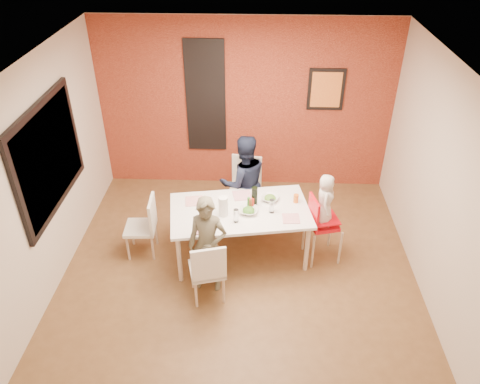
{
  "coord_description": "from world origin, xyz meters",
  "views": [
    {
      "loc": [
        0.2,
        -4.46,
        4.18
      ],
      "look_at": [
        0.0,
        0.3,
        1.05
      ],
      "focal_mm": 35.0,
      "sensor_mm": 36.0,
      "label": 1
    }
  ],
  "objects_px": {
    "chair_near": "(208,269)",
    "toddler": "(325,200)",
    "child_near": "(208,245)",
    "wine_bottle": "(254,197)",
    "chair_left": "(146,223)",
    "chair_far": "(245,184)",
    "dining_table": "(240,214)",
    "paper_towel_roll": "(223,206)",
    "child_far": "(244,182)",
    "high_chair": "(321,222)"
  },
  "relations": [
    {
      "from": "chair_far",
      "to": "child_near",
      "type": "relative_size",
      "value": 0.73
    },
    {
      "from": "dining_table",
      "to": "wine_bottle",
      "type": "bearing_deg",
      "value": 22.81
    },
    {
      "from": "child_near",
      "to": "toddler",
      "type": "distance_m",
      "value": 1.56
    },
    {
      "from": "high_chair",
      "to": "chair_left",
      "type": "bearing_deg",
      "value": 75.7
    },
    {
      "from": "chair_near",
      "to": "wine_bottle",
      "type": "bearing_deg",
      "value": -133.99
    },
    {
      "from": "dining_table",
      "to": "child_near",
      "type": "bearing_deg",
      "value": -120.17
    },
    {
      "from": "toddler",
      "to": "chair_far",
      "type": "bearing_deg",
      "value": 53.83
    },
    {
      "from": "chair_near",
      "to": "child_near",
      "type": "distance_m",
      "value": 0.29
    },
    {
      "from": "child_near",
      "to": "child_far",
      "type": "xyz_separation_m",
      "value": [
        0.38,
        1.3,
        0.07
      ]
    },
    {
      "from": "dining_table",
      "to": "child_near",
      "type": "height_order",
      "value": "child_near"
    },
    {
      "from": "high_chair",
      "to": "toddler",
      "type": "bearing_deg",
      "value": -79.11
    },
    {
      "from": "child_far",
      "to": "wine_bottle",
      "type": "xyz_separation_m",
      "value": [
        0.16,
        -0.61,
        0.17
      ]
    },
    {
      "from": "chair_far",
      "to": "paper_towel_roll",
      "type": "relative_size",
      "value": 3.56
    },
    {
      "from": "chair_left",
      "to": "child_near",
      "type": "xyz_separation_m",
      "value": [
        0.88,
        -0.61,
        0.17
      ]
    },
    {
      "from": "chair_near",
      "to": "high_chair",
      "type": "distance_m",
      "value": 1.61
    },
    {
      "from": "toddler",
      "to": "dining_table",
      "type": "bearing_deg",
      "value": 96.04
    },
    {
      "from": "chair_near",
      "to": "chair_left",
      "type": "distance_m",
      "value": 1.23
    },
    {
      "from": "dining_table",
      "to": "high_chair",
      "type": "xyz_separation_m",
      "value": [
        1.04,
        -0.02,
        -0.09
      ]
    },
    {
      "from": "chair_left",
      "to": "high_chair",
      "type": "height_order",
      "value": "high_chair"
    },
    {
      "from": "chair_left",
      "to": "paper_towel_roll",
      "type": "bearing_deg",
      "value": 80.43
    },
    {
      "from": "chair_left",
      "to": "high_chair",
      "type": "relative_size",
      "value": 0.9
    },
    {
      "from": "chair_near",
      "to": "child_near",
      "type": "bearing_deg",
      "value": -99.96
    },
    {
      "from": "child_near",
      "to": "paper_towel_roll",
      "type": "distance_m",
      "value": 0.56
    },
    {
      "from": "dining_table",
      "to": "toddler",
      "type": "xyz_separation_m",
      "value": [
        1.06,
        -0.01,
        0.25
      ]
    },
    {
      "from": "dining_table",
      "to": "chair_far",
      "type": "bearing_deg",
      "value": 87.67
    },
    {
      "from": "high_chair",
      "to": "chair_near",
      "type": "bearing_deg",
      "value": 107.16
    },
    {
      "from": "chair_far",
      "to": "wine_bottle",
      "type": "bearing_deg",
      "value": -70.95
    },
    {
      "from": "child_far",
      "to": "child_near",
      "type": "bearing_deg",
      "value": 56.93
    },
    {
      "from": "chair_left",
      "to": "child_near",
      "type": "bearing_deg",
      "value": 52.29
    },
    {
      "from": "chair_near",
      "to": "toddler",
      "type": "bearing_deg",
      "value": -163.66
    },
    {
      "from": "dining_table",
      "to": "chair_far",
      "type": "height_order",
      "value": "chair_far"
    },
    {
      "from": "chair_far",
      "to": "wine_bottle",
      "type": "relative_size",
      "value": 3.25
    },
    {
      "from": "dining_table",
      "to": "paper_towel_roll",
      "type": "distance_m",
      "value": 0.31
    },
    {
      "from": "paper_towel_roll",
      "to": "high_chair",
      "type": "bearing_deg",
      "value": 4.81
    },
    {
      "from": "child_far",
      "to": "toddler",
      "type": "height_order",
      "value": "child_far"
    },
    {
      "from": "chair_left",
      "to": "child_far",
      "type": "relative_size",
      "value": 0.6
    },
    {
      "from": "chair_near",
      "to": "high_chair",
      "type": "bearing_deg",
      "value": -163.57
    },
    {
      "from": "child_near",
      "to": "paper_towel_roll",
      "type": "bearing_deg",
      "value": 79.09
    },
    {
      "from": "wine_bottle",
      "to": "paper_towel_roll",
      "type": "xyz_separation_m",
      "value": [
        -0.38,
        -0.2,
        -0.01
      ]
    },
    {
      "from": "wine_bottle",
      "to": "high_chair",
      "type": "bearing_deg",
      "value": -6.19
    },
    {
      "from": "child_far",
      "to": "toddler",
      "type": "bearing_deg",
      "value": 129.38
    },
    {
      "from": "chair_near",
      "to": "chair_left",
      "type": "xyz_separation_m",
      "value": [
        -0.9,
        0.84,
        -0.0
      ]
    },
    {
      "from": "chair_left",
      "to": "paper_towel_roll",
      "type": "height_order",
      "value": "paper_towel_roll"
    },
    {
      "from": "paper_towel_roll",
      "to": "chair_far",
      "type": "bearing_deg",
      "value": 77.16
    },
    {
      "from": "chair_left",
      "to": "paper_towel_roll",
      "type": "distance_m",
      "value": 1.11
    },
    {
      "from": "high_chair",
      "to": "toddler",
      "type": "relative_size",
      "value": 1.36
    },
    {
      "from": "high_chair",
      "to": "child_near",
      "type": "distance_m",
      "value": 1.51
    },
    {
      "from": "chair_far",
      "to": "high_chair",
      "type": "distance_m",
      "value": 1.38
    },
    {
      "from": "chair_near",
      "to": "paper_towel_roll",
      "type": "bearing_deg",
      "value": -115.22
    },
    {
      "from": "wine_bottle",
      "to": "toddler",
      "type": "bearing_deg",
      "value": -5.33
    }
  ]
}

